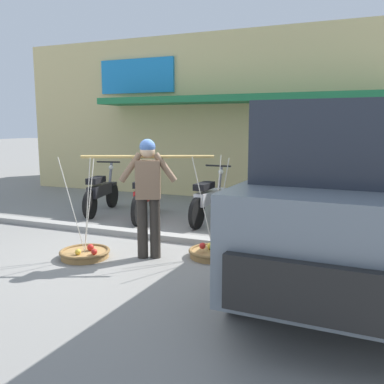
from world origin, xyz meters
The scene contains 11 objects.
ground_plane centered at (0.00, 0.00, 0.00)m, with size 90.00×90.00×0.00m, color gray.
sidewalk_curb centered at (0.00, 0.70, 0.05)m, with size 20.00×0.24×0.10m, color gray.
fruit_vendor centered at (0.16, -0.24, 0.98)m, with size 1.71×0.77×1.70m.
fruit_basket_left_side centered at (1.01, 0.12, 0.08)m, with size 0.71×0.71×1.45m.
fruit_basket_right_side centered at (-0.68, -0.61, 0.07)m, with size 0.71×0.71×1.45m.
motorcycle_nearest_shop centered at (-2.27, 2.12, 0.45)m, with size 0.59×1.80×1.09m.
motorcycle_second_in_row centered at (-1.10, 1.98, 0.45)m, with size 0.60×1.79×1.09m.
motorcycle_third_in_row centered at (0.19, 2.18, 0.45)m, with size 0.54×1.82×1.09m.
motorcycle_end_of_row centered at (1.42, 2.37, 0.45)m, with size 0.54×1.82×1.09m.
parked_truck centered at (2.88, 0.04, 1.13)m, with size 2.30×4.87×2.10m.
storefront_building centered at (0.04, 7.38, 2.10)m, with size 13.00×6.00×4.20m.
Camera 1 is at (2.94, -5.38, 1.88)m, focal length 39.27 mm.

